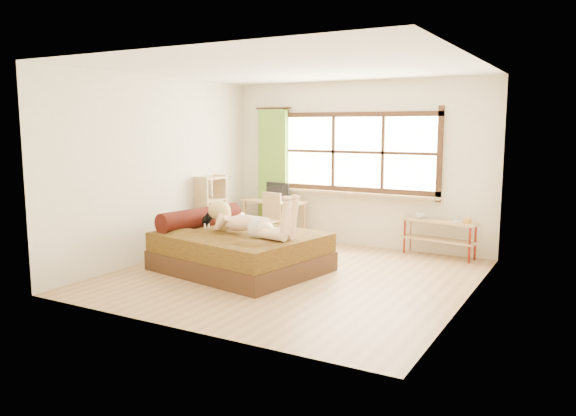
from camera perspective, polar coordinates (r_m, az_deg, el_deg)
The scene contains 18 objects.
floor at distance 7.51m, azimuth 0.36°, elevation -6.93°, with size 4.50×4.50×0.00m, color #9E754C.
ceiling at distance 7.28m, azimuth 0.38°, elevation 14.05°, with size 4.50×4.50×0.00m, color white.
wall_back at distance 9.30m, azimuth 7.11°, elevation 4.42°, with size 4.50×4.50×0.00m, color silver.
wall_front at distance 5.42m, azimuth -11.22°, elevation 1.52°, with size 4.50×4.50×0.00m, color silver.
wall_left at distance 8.58m, azimuth -12.93°, elevation 3.95°, with size 4.50×4.50×0.00m, color silver.
wall_right at distance 6.49m, azimuth 18.05°, elevation 2.38°, with size 4.50×4.50×0.00m, color silver.
window at distance 9.26m, azimuth 7.06°, elevation 5.39°, with size 2.80×0.16×1.46m.
curtain at distance 9.89m, azimuth -1.52°, elevation 3.56°, with size 0.55×0.10×2.20m, color #568424.
bed at distance 7.81m, azimuth -5.10°, elevation -4.22°, with size 2.36×2.02×0.79m.
woman at distance 7.55m, azimuth -4.15°, elevation -0.37°, with size 1.46×0.42×0.63m, color beige, non-canonical shape.
kitten at distance 8.20m, azimuth -8.64°, elevation -1.08°, with size 0.31×0.13×0.25m, color black, non-canonical shape.
desk at distance 9.74m, azimuth -1.47°, elevation 0.24°, with size 1.18×0.69×0.69m.
monitor at distance 9.76m, azimuth -1.33°, elevation 1.70°, with size 0.53×0.07×0.30m, color black.
chair at distance 9.39m, azimuth -2.03°, elevation -0.80°, with size 0.45×0.45×0.87m.
pipe_shelf at distance 8.80m, azimuth 15.18°, elevation -2.17°, with size 1.16×0.46×0.64m.
cup at distance 8.85m, azimuth 13.28°, elevation -0.73°, with size 0.13×0.13×0.10m, color gray.
book at distance 8.73m, azimuth 16.43°, elevation -1.25°, with size 0.16×0.21×0.02m, color gray.
bookshelf at distance 9.33m, azimuth -7.83°, elevation -0.28°, with size 0.31×0.52×1.16m.
Camera 1 is at (3.50, -6.34, 1.98)m, focal length 35.00 mm.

